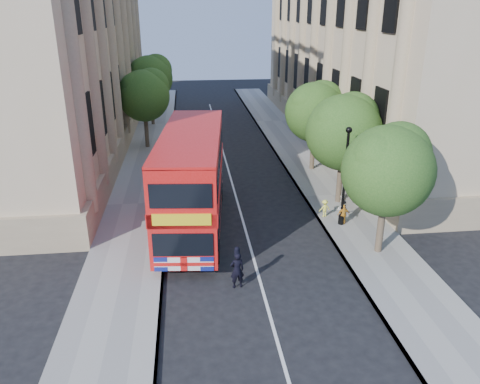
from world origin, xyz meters
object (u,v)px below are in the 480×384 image
object	(u,v)px
police_constable	(237,270)
box_van	(186,153)
double_decker_bus	(192,177)
lamp_post	(345,181)
woman_pedestrian	(342,209)

from	to	relation	value
police_constable	box_van	bearing A→B (deg)	-91.18
double_decker_bus	lamp_post	bearing A→B (deg)	-0.71
lamp_post	police_constable	size ratio (longest dim) A/B	3.25
lamp_post	woman_pedestrian	world-z (taller)	lamp_post
box_van	woman_pedestrian	distance (m)	12.56
lamp_post	woman_pedestrian	size ratio (longest dim) A/B	3.44
double_decker_bus	woman_pedestrian	distance (m)	7.90
double_decker_bus	box_van	xyz separation A→B (m)	(-0.30, 9.13, -1.44)
lamp_post	double_decker_bus	distance (m)	7.65
lamp_post	box_van	bearing A→B (deg)	128.41
lamp_post	double_decker_bus	size ratio (longest dim) A/B	0.48
box_van	police_constable	distance (m)	15.17
police_constable	woman_pedestrian	size ratio (longest dim) A/B	1.06
double_decker_bus	woman_pedestrian	xyz separation A→B (m)	(7.67, -0.58, -1.84)
double_decker_bus	police_constable	bearing A→B (deg)	-69.21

